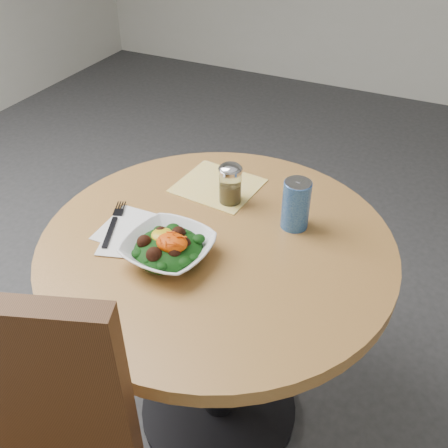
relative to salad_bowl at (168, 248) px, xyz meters
name	(u,v)px	position (x,y,z in m)	size (l,w,h in m)	color
ground	(219,409)	(0.07, 0.11, -0.78)	(6.00, 6.00, 0.00)	#313134
table	(217,295)	(0.07, 0.11, -0.23)	(0.90, 0.90, 0.75)	black
cloth_napkin	(218,186)	(-0.03, 0.33, -0.03)	(0.23, 0.21, 0.00)	#EFB60C
paper_napkins	(135,233)	(-0.13, 0.04, -0.03)	(0.21, 0.21, 0.00)	silver
salad_bowl	(168,248)	(0.00, 0.00, 0.00)	(0.22, 0.22, 0.08)	white
fork	(114,222)	(-0.20, 0.05, -0.02)	(0.09, 0.19, 0.00)	black
spice_shaker	(230,184)	(0.03, 0.28, 0.03)	(0.07, 0.07, 0.12)	silver
beverage_can	(296,204)	(0.23, 0.25, 0.04)	(0.07, 0.07, 0.14)	navy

